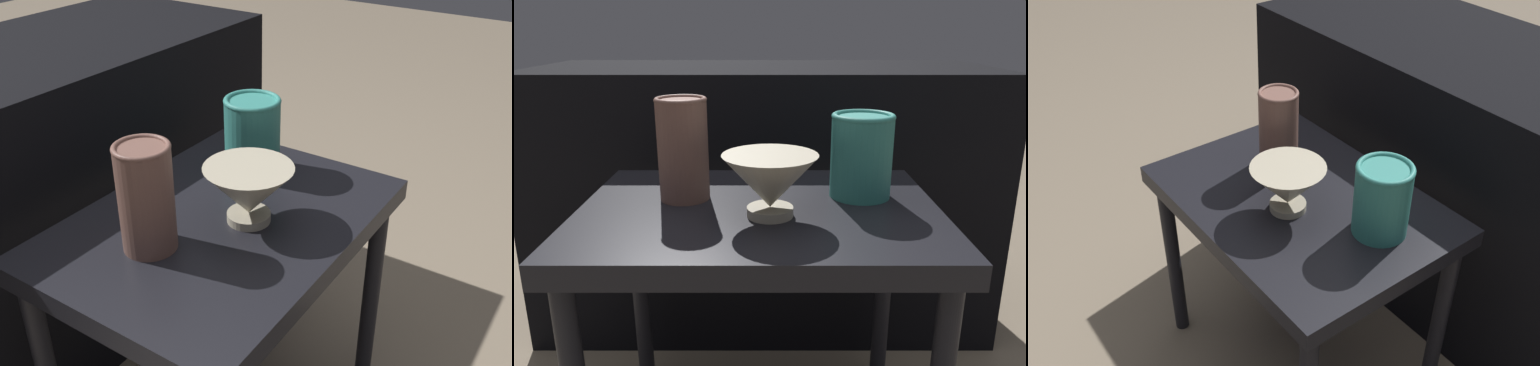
{
  "view_description": "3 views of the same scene",
  "coord_description": "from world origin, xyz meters",
  "views": [
    {
      "loc": [
        -0.71,
        -0.55,
        1.09
      ],
      "look_at": [
        0.05,
        -0.04,
        0.58
      ],
      "focal_mm": 42.0,
      "sensor_mm": 36.0,
      "label": 1
    },
    {
      "loc": [
        0.02,
        -0.82,
        0.82
      ],
      "look_at": [
        0.02,
        -0.05,
        0.58
      ],
      "focal_mm": 35.0,
      "sensor_mm": 36.0,
      "label": 2
    },
    {
      "loc": [
        0.81,
        -0.65,
        1.28
      ],
      "look_at": [
        0.03,
        -0.06,
        0.6
      ],
      "focal_mm": 42.0,
      "sensor_mm": 36.0,
      "label": 3
    }
  ],
  "objects": [
    {
      "name": "couch_backdrop",
      "position": [
        0.0,
        0.56,
        0.36
      ],
      "size": [
        1.22,
        0.5,
        0.72
      ],
      "color": "black",
      "rests_on": "ground_plane"
    },
    {
      "name": "bowl",
      "position": [
        0.02,
        -0.05,
        0.58
      ],
      "size": [
        0.16,
        0.16,
        0.1
      ],
      "color": "#B2A88E",
      "rests_on": "table"
    },
    {
      "name": "table",
      "position": [
        0.0,
        0.0,
        0.46
      ],
      "size": [
        0.62,
        0.45,
        0.52
      ],
      "color": "black",
      "rests_on": "ground_plane"
    },
    {
      "name": "vase_textured_left",
      "position": [
        -0.14,
        0.04,
        0.62
      ],
      "size": [
        0.09,
        0.09,
        0.18
      ],
      "color": "brown",
      "rests_on": "table"
    },
    {
      "name": "vase_colorful_right",
      "position": [
        0.18,
        0.06,
        0.6
      ],
      "size": [
        0.11,
        0.11,
        0.15
      ],
      "color": "teal",
      "rests_on": "table"
    }
  ]
}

